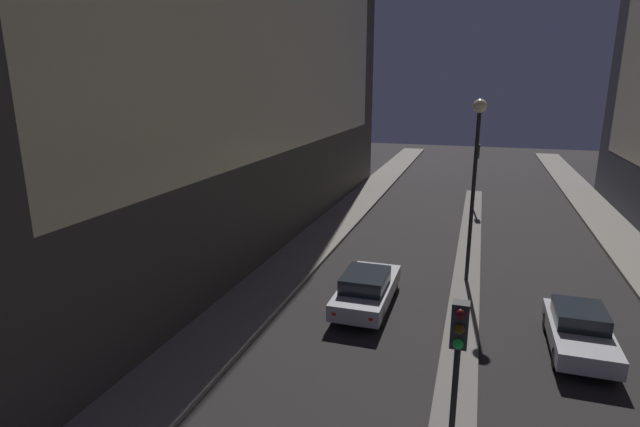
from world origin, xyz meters
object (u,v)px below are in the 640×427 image
Objects in this scene: car_right_lane at (579,331)px; street_lamp at (476,156)px; traffic_light_near at (457,359)px; car_left_lane at (366,289)px; traffic_light_mid at (476,162)px.

street_lamp is at bearing 126.60° from car_right_lane.
traffic_light_near is 9.65m from car_left_lane.
street_lamp reaches higher than car_left_lane.
street_lamp is at bearing 90.00° from traffic_light_near.
traffic_light_mid is at bearing 90.00° from traffic_light_near.
traffic_light_mid is at bearing 101.23° from car_right_lane.
car_right_lane is (3.59, -18.10, -2.59)m from traffic_light_mid.
traffic_light_near is at bearing -90.00° from street_lamp.
traffic_light_near is 8.67m from car_right_lane.
traffic_light_mid reaches higher than car_right_lane.
car_right_lane is at bearing -78.77° from traffic_light_mid.
traffic_light_mid reaches higher than car_left_lane.
car_left_lane is 7.28m from car_right_lane.
street_lamp reaches higher than traffic_light_mid.
street_lamp is 7.00m from car_left_lane.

